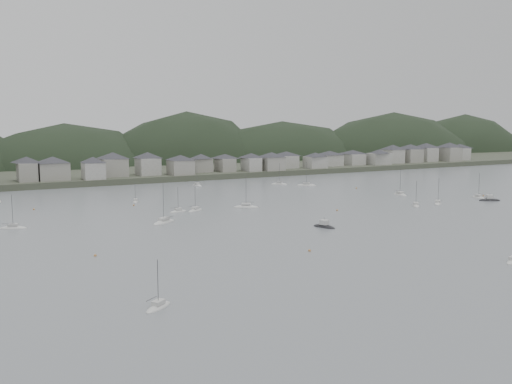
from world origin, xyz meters
TOP-DOWN VIEW (x-y plane):
  - ground at (0.00, 0.00)m, footprint 900.00×900.00m
  - far_shore_land at (0.00, 295.00)m, footprint 900.00×250.00m
  - forested_ridge at (4.83, 269.40)m, footprint 851.55×103.94m
  - waterfront_town at (50.59, 183.34)m, footprint 451.48×28.46m
  - sailboat_lead at (-27.43, 80.90)m, footprint 7.13×3.72m
  - moored_fleet at (3.96, 70.97)m, footprint 260.67×175.89m
  - motor_launch_near at (90.60, 48.72)m, footprint 8.56×6.88m
  - motor_launch_far at (1.04, 34.03)m, footprint 5.07×8.05m
  - mooring_buoys at (3.07, 57.04)m, footprint 171.26×128.93m

SIDE VIEW (x-z plane):
  - forested_ridge at x=4.83m, z-range -62.57..40.00m
  - ground at x=0.00m, z-range 0.00..0.00m
  - mooring_buoys at x=3.07m, z-range -0.20..0.50m
  - moored_fleet at x=3.96m, z-range -6.51..6.86m
  - sailboat_lead at x=-27.43m, z-range -4.49..4.85m
  - motor_launch_near at x=90.60m, z-range -1.69..2.27m
  - motor_launch_far at x=1.04m, z-range -1.61..2.20m
  - far_shore_land at x=0.00m, z-range 0.00..3.00m
  - waterfront_town at x=50.59m, z-range 2.20..15.12m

